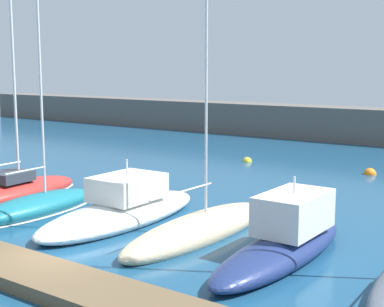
% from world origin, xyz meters
% --- Properties ---
extents(ground_plane, '(120.00, 120.00, 0.00)m').
position_xyz_m(ground_plane, '(0.00, 0.00, 0.00)').
color(ground_plane, navy).
extents(dock_pier, '(35.41, 2.27, 0.44)m').
position_xyz_m(dock_pier, '(0.00, -1.41, 0.22)').
color(dock_pier, brown).
rests_on(dock_pier, ground_plane).
extents(sailboat_red_second, '(3.15, 9.00, 16.82)m').
position_xyz_m(sailboat_red_second, '(-9.90, 5.47, 0.33)').
color(sailboat_red_second, '#B72D28').
rests_on(sailboat_red_second, ground_plane).
extents(sailboat_teal_third, '(2.54, 7.09, 12.81)m').
position_xyz_m(sailboat_teal_third, '(-6.34, 4.31, 0.35)').
color(sailboat_teal_third, '#19707F').
rests_on(sailboat_teal_third, ground_plane).
extents(motorboat_white_fourth, '(3.39, 9.73, 3.06)m').
position_xyz_m(motorboat_white_fourth, '(-2.06, 5.59, 0.55)').
color(motorboat_white_fourth, white).
rests_on(motorboat_white_fourth, ground_plane).
extents(sailboat_sand_fifth, '(2.42, 9.43, 16.32)m').
position_xyz_m(sailboat_sand_fifth, '(2.02, 5.78, 0.29)').
color(sailboat_sand_fifth, beige).
rests_on(sailboat_sand_fifth, ground_plane).
extents(motorboat_navy_sixth, '(2.23, 8.87, 3.14)m').
position_xyz_m(motorboat_navy_sixth, '(6.08, 5.31, 0.73)').
color(motorboat_navy_sixth, navy).
rests_on(motorboat_navy_sixth, ground_plane).
extents(mooring_buoy_orange, '(0.83, 0.83, 0.83)m').
position_xyz_m(mooring_buoy_orange, '(3.32, 23.14, 0.00)').
color(mooring_buoy_orange, orange).
rests_on(mooring_buoy_orange, ground_plane).
extents(mooring_buoy_yellow, '(0.68, 0.68, 0.68)m').
position_xyz_m(mooring_buoy_yellow, '(-5.63, 22.85, 0.00)').
color(mooring_buoy_yellow, yellow).
rests_on(mooring_buoy_yellow, ground_plane).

